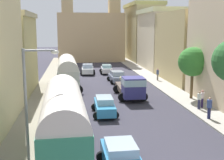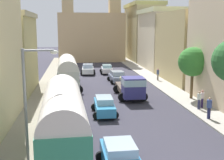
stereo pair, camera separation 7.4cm
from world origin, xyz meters
name	(u,v)px [view 1 (the left image)]	position (x,y,z in m)	size (l,w,h in m)	color
ground_plane	(105,86)	(0.00, 27.00, 0.00)	(154.00, 154.00, 0.00)	#35333F
sidewalk_left	(47,87)	(-7.25, 27.00, 0.07)	(2.50, 70.00, 0.14)	gray
sidewalk_right	(161,84)	(7.25, 27.00, 0.07)	(2.50, 70.00, 0.14)	#A8A298
building_left_2	(12,53)	(-10.64, 24.40, 4.47)	(4.71, 10.11, 8.89)	tan
building_right_2	(185,47)	(11.07, 28.79, 4.65)	(5.14, 12.14, 9.31)	tan
building_right_3	(160,39)	(11.27, 41.36, 5.24)	(6.10, 12.28, 10.42)	beige
building_right_4	(142,32)	(11.42, 55.50, 6.24)	(6.43, 14.23, 12.41)	tan
distant_church	(91,34)	(0.00, 55.37, 5.76)	(13.95, 7.18, 17.59)	tan
parked_bus_0	(64,119)	(-4.55, 6.23, 2.26)	(3.44, 9.43, 4.07)	#348D6D
parked_bus_1	(68,72)	(-4.64, 25.32, 2.13)	(3.39, 9.29, 3.85)	beige
cargo_truck_0	(131,86)	(1.86, 19.73, 1.28)	(3.04, 6.85, 2.44)	navy
car_0	(117,77)	(1.81, 29.06, 0.76)	(2.46, 4.33, 1.52)	slate
car_1	(107,69)	(1.29, 36.90, 0.72)	(2.28, 3.84, 1.42)	silver
car_2	(121,157)	(-1.68, 4.29, 0.77)	(2.33, 3.84, 1.52)	#3585C0
car_3	(104,106)	(-1.43, 14.46, 0.76)	(2.15, 4.29, 1.50)	#388FC7
car_4	(88,69)	(-1.73, 36.55, 0.80)	(2.48, 3.97, 1.61)	silver
pedestrian_0	(202,98)	(7.46, 14.98, 1.02)	(0.50, 0.50, 1.77)	#2C204C
pedestrian_1	(209,107)	(6.59, 11.75, 1.06)	(0.56, 0.56, 1.86)	#22254F
pedestrian_2	(199,99)	(6.98, 14.54, 1.01)	(0.49, 0.49, 1.76)	#282A4B
pedestrian_3	(158,74)	(7.43, 29.16, 1.00)	(0.48, 0.48, 1.76)	slate
streetlamp_near	(31,95)	(-6.23, 5.98, 3.74)	(1.91, 0.28, 6.19)	gray
roadside_tree_2	(193,62)	(7.90, 18.56, 3.85)	(2.93, 2.93, 5.34)	brown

